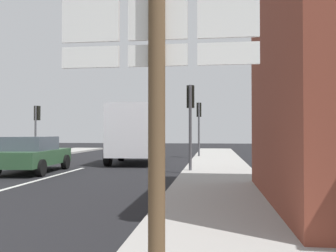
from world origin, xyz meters
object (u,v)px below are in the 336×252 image
object	(u,v)px
sedan_far	(33,154)
route_sign_post	(157,88)
traffic_light_near_right	(190,108)
traffic_light_far_right	(199,117)
traffic_light_far_left	(37,120)
delivery_truck	(135,132)

from	to	relation	value
sedan_far	route_sign_post	world-z (taller)	route_sign_post
sedan_far	traffic_light_near_right	distance (m)	6.70
route_sign_post	traffic_light_far_right	size ratio (longest dim) A/B	0.90
traffic_light_far_right	sedan_far	bearing A→B (deg)	-125.33
traffic_light_far_left	traffic_light_near_right	bearing A→B (deg)	-34.18
delivery_truck	traffic_light_far_right	world-z (taller)	traffic_light_far_right
sedan_far	traffic_light_far_left	bearing A→B (deg)	116.40
delivery_truck	traffic_light_far_left	distance (m)	7.47
traffic_light_far_left	delivery_truck	bearing A→B (deg)	-21.76
route_sign_post	traffic_light_far_left	distance (m)	21.13
route_sign_post	traffic_light_near_right	distance (m)	11.49
traffic_light_far_right	route_sign_post	bearing A→B (deg)	-88.71
route_sign_post	traffic_light_far_right	distance (m)	20.02
traffic_light_near_right	traffic_light_far_right	xyz separation A→B (m)	(0.00, 8.54, 0.01)
delivery_truck	route_sign_post	bearing A→B (deg)	-76.86
traffic_light_far_right	traffic_light_near_right	bearing A→B (deg)	-90.00
sedan_far	traffic_light_far_left	xyz separation A→B (m)	(-3.66, 7.37, 1.69)
sedan_far	route_sign_post	xyz separation A→B (m)	(6.87, -10.95, 1.24)
traffic_light_far_left	sedan_far	bearing A→B (deg)	-63.60
sedan_far	traffic_light_far_right	bearing A→B (deg)	54.67
traffic_light_far_left	route_sign_post	bearing A→B (deg)	-60.10
traffic_light_far_left	traffic_light_near_right	world-z (taller)	traffic_light_near_right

